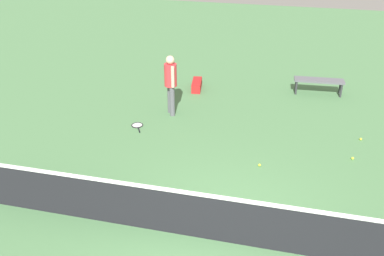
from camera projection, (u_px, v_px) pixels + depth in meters
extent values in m
plane|color=#4C7A4C|center=(225.00, 242.00, 7.44)|extent=(40.00, 40.00, 0.00)
cube|color=black|center=(226.00, 221.00, 7.23)|extent=(10.00, 0.02, 0.91)
cube|color=white|center=(227.00, 199.00, 7.00)|extent=(10.00, 0.04, 0.06)
cylinder|color=#595960|center=(170.00, 98.00, 11.87)|extent=(0.19, 0.19, 0.85)
cylinder|color=#595960|center=(172.00, 101.00, 11.69)|extent=(0.19, 0.19, 0.85)
cylinder|color=red|center=(170.00, 75.00, 11.44)|extent=(0.47, 0.47, 0.62)
cylinder|color=beige|center=(168.00, 72.00, 11.61)|extent=(0.12, 0.12, 0.58)
cylinder|color=beige|center=(173.00, 77.00, 11.25)|extent=(0.12, 0.12, 0.58)
sphere|color=beige|center=(170.00, 60.00, 11.24)|extent=(0.32, 0.32, 0.23)
torus|color=black|center=(137.00, 125.00, 11.33)|extent=(0.43, 0.43, 0.02)
cylinder|color=silver|center=(137.00, 125.00, 11.33)|extent=(0.36, 0.36, 0.00)
cylinder|color=black|center=(139.00, 130.00, 11.09)|extent=(0.16, 0.26, 0.03)
sphere|color=#C6E033|center=(361.00, 139.00, 10.62)|extent=(0.07, 0.07, 0.07)
sphere|color=#C6E033|center=(353.00, 158.00, 9.82)|extent=(0.07, 0.07, 0.07)
sphere|color=#C6E033|center=(260.00, 165.00, 9.56)|extent=(0.07, 0.07, 0.07)
cube|color=#595960|center=(319.00, 80.00, 13.02)|extent=(1.52, 0.50, 0.06)
cylinder|color=#333338|center=(340.00, 87.00, 13.16)|extent=(0.06, 0.06, 0.42)
cylinder|color=#333338|center=(296.00, 84.00, 13.37)|extent=(0.06, 0.06, 0.42)
cylinder|color=#333338|center=(341.00, 91.00, 12.90)|extent=(0.06, 0.06, 0.42)
cylinder|color=#333338|center=(296.00, 88.00, 13.10)|extent=(0.06, 0.06, 0.42)
cube|color=#B21E1E|center=(197.00, 85.00, 13.50)|extent=(0.39, 0.83, 0.28)
cylinder|color=black|center=(198.00, 81.00, 13.81)|extent=(0.28, 0.14, 0.27)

